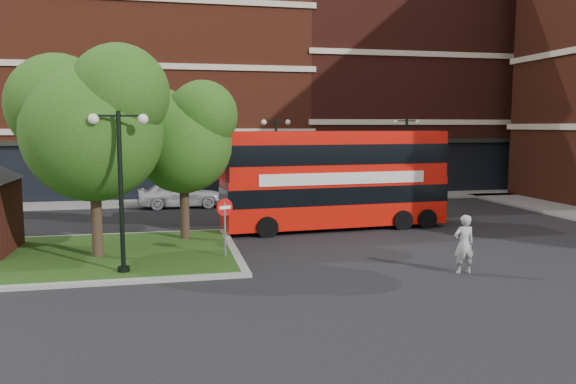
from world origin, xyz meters
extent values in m
plane|color=black|center=(0.00, 0.00, 0.00)|extent=(120.00, 120.00, 0.00)
cube|color=slate|center=(0.00, 16.50, 0.06)|extent=(44.00, 3.00, 0.12)
cube|color=maroon|center=(-8.00, 24.00, 7.00)|extent=(26.00, 12.00, 14.00)
cube|color=#471911|center=(14.00, 24.00, 8.00)|extent=(18.00, 12.00, 16.00)
cube|color=gray|center=(-8.00, 3.00, 0.06)|extent=(12.60, 7.60, 0.12)
cube|color=#19380F|center=(-8.00, 3.00, 0.07)|extent=(12.00, 7.00, 0.15)
cylinder|color=#2D2116|center=(-6.50, 2.50, 1.96)|extent=(0.36, 0.36, 3.92)
sphere|color=#1C4F13|center=(-6.50, 2.50, 4.34)|extent=(4.60, 4.60, 4.60)
sphere|color=#1C4F13|center=(-7.65, 3.19, 5.25)|extent=(3.45, 3.45, 3.45)
sphere|color=#1C4F13|center=(-5.58, 2.04, 5.60)|extent=(3.22, 3.22, 3.22)
cylinder|color=#2D2116|center=(-3.50, 5.00, 1.74)|extent=(0.36, 0.36, 3.47)
sphere|color=#1C4F13|center=(-3.50, 5.00, 3.84)|extent=(3.80, 3.80, 3.80)
sphere|color=#1C4F13|center=(-4.45, 5.57, 4.65)|extent=(2.85, 2.85, 2.85)
sphere|color=#1C4F13|center=(-2.74, 4.62, 4.96)|extent=(2.66, 2.66, 2.66)
cylinder|color=black|center=(-5.50, 0.20, 2.50)|extent=(0.14, 0.14, 5.00)
cylinder|color=black|center=(-5.50, 0.20, 0.15)|extent=(0.36, 0.36, 0.30)
cube|color=black|center=(-5.50, 0.20, 4.85)|extent=(1.40, 0.06, 0.06)
sphere|color=#F2EACC|center=(-6.20, 0.20, 4.75)|extent=(0.32, 0.32, 0.32)
sphere|color=#F2EACC|center=(-4.80, 0.20, 4.75)|extent=(0.32, 0.32, 0.32)
cylinder|color=black|center=(2.00, 14.50, 2.50)|extent=(0.14, 0.14, 5.00)
cylinder|color=black|center=(2.00, 14.50, 0.15)|extent=(0.36, 0.36, 0.30)
cube|color=black|center=(2.00, 14.50, 4.85)|extent=(1.40, 0.06, 0.06)
sphere|color=#F2EACC|center=(1.30, 14.50, 4.75)|extent=(0.32, 0.32, 0.32)
sphere|color=#F2EACC|center=(2.70, 14.50, 4.75)|extent=(0.32, 0.32, 0.32)
cylinder|color=black|center=(10.00, 14.50, 2.50)|extent=(0.14, 0.14, 5.00)
cylinder|color=black|center=(10.00, 14.50, 0.15)|extent=(0.36, 0.36, 0.30)
cube|color=black|center=(10.00, 14.50, 4.85)|extent=(1.40, 0.06, 0.06)
sphere|color=#F2EACC|center=(9.30, 14.50, 4.75)|extent=(0.32, 0.32, 0.32)
sphere|color=#F2EACC|center=(10.70, 14.50, 4.75)|extent=(0.32, 0.32, 0.32)
cube|color=red|center=(3.12, 6.56, 1.35)|extent=(10.06, 2.94, 1.90)
cube|color=red|center=(3.12, 6.56, 3.25)|extent=(9.96, 2.91, 1.90)
cube|color=black|center=(3.12, 6.56, 3.34)|extent=(10.06, 2.94, 0.86)
cube|color=silver|center=(3.20, 5.41, 2.35)|extent=(7.43, 0.56, 0.50)
imported|color=#9B9B9E|center=(4.79, -1.66, 0.92)|extent=(0.67, 0.44, 1.84)
imported|color=#B8BAC0|center=(-3.46, 14.50, 0.79)|extent=(4.67, 1.92, 1.58)
imported|color=silver|center=(4.50, 16.00, 0.76)|extent=(4.63, 1.62, 1.52)
cylinder|color=slate|center=(-2.28, 1.50, 1.01)|extent=(0.07, 0.07, 2.02)
cylinder|color=red|center=(-2.28, 1.50, 1.84)|extent=(0.56, 0.26, 0.59)
cube|color=white|center=(-2.28, 1.50, 1.84)|extent=(0.40, 0.18, 0.11)
camera|label=1|loc=(-4.12, -17.14, 4.56)|focal=35.00mm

